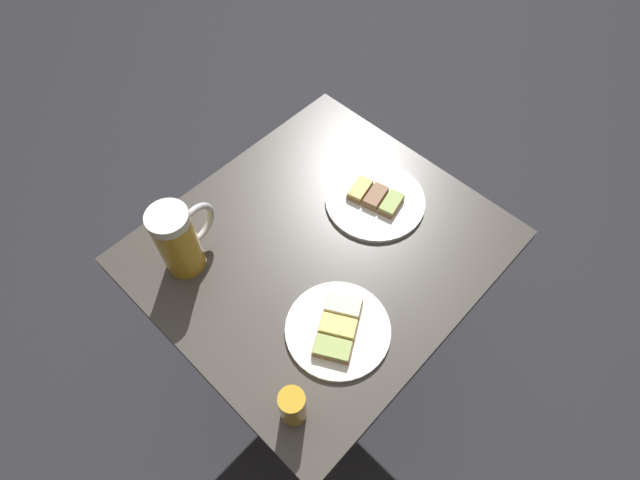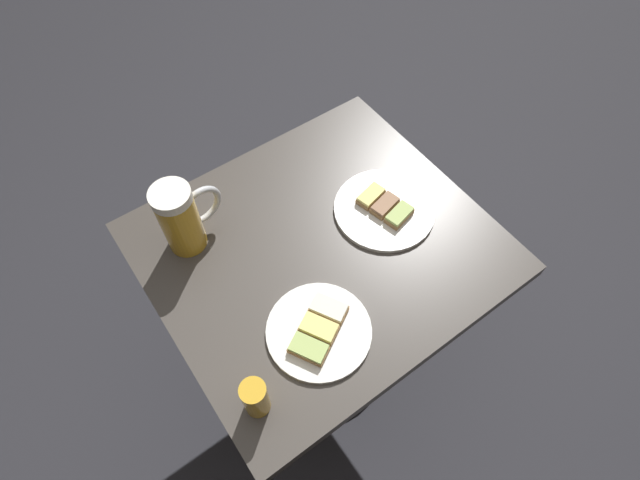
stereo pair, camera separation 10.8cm
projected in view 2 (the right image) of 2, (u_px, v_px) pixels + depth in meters
ground_plane at (320, 359)px, 1.73m from camera, size 6.00×6.00×0.00m
cafe_table at (320, 283)px, 1.25m from camera, size 0.73×0.66×0.74m
plate_near at (319, 330)px, 0.98m from camera, size 0.21×0.21×0.03m
plate_far at (384, 208)px, 1.15m from camera, size 0.23×0.23×0.03m
beer_mug at (182, 218)px, 1.03m from camera, size 0.15×0.08×0.18m
beer_glass_small at (255, 398)px, 0.87m from camera, size 0.05×0.05×0.10m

